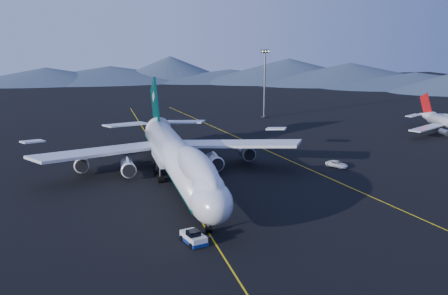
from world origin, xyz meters
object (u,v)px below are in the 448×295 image
object	(u,v)px
boeing_747	(177,157)
floodlight_mast	(265,84)
service_van	(337,164)
pushback_tug	(194,238)

from	to	relation	value
boeing_747	floodlight_mast	distance (m)	87.13
service_van	boeing_747	bearing A→B (deg)	159.02
pushback_tug	floodlight_mast	world-z (taller)	floodlight_mast
pushback_tug	service_van	size ratio (longest dim) A/B	1.01
pushback_tug	service_van	distance (m)	52.47
service_van	floodlight_mast	world-z (taller)	floodlight_mast
floodlight_mast	boeing_747	bearing A→B (deg)	-121.53
boeing_747	service_van	bearing A→B (deg)	5.17
service_van	floodlight_mast	size ratio (longest dim) A/B	0.22
pushback_tug	service_van	xyz separation A→B (m)	(40.82, 32.96, 0.07)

